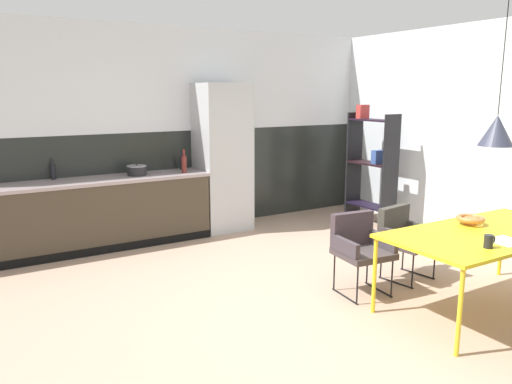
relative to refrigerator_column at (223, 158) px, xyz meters
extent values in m
plane|color=tan|center=(-0.57, -2.99, -1.03)|extent=(8.86, 8.86, 0.00)
cube|color=black|center=(-0.57, 0.36, -0.33)|extent=(6.52, 0.12, 1.40)
cube|color=silver|center=(-0.57, 0.36, 1.08)|extent=(6.52, 0.12, 1.40)
cube|color=#3F3528|center=(-2.02, 0.00, -0.61)|extent=(3.32, 0.60, 0.84)
cube|color=#9E8E8F|center=(-2.02, 0.00, -0.17)|extent=(3.35, 0.63, 0.04)
cube|color=black|center=(-2.02, -0.30, -0.98)|extent=(3.32, 0.01, 0.10)
cube|color=#ADAFB2|center=(0.00, 0.00, 0.00)|extent=(0.69, 0.60, 2.06)
cube|color=yellow|center=(0.78, -3.63, -0.32)|extent=(1.91, 0.96, 0.03)
cylinder|color=yellow|center=(-0.14, -3.19, -0.68)|extent=(0.04, 0.04, 0.69)
cylinder|color=yellow|center=(1.69, -3.19, -0.68)|extent=(0.04, 0.04, 0.69)
cylinder|color=gold|center=(-0.14, -4.07, -0.68)|extent=(0.04, 0.04, 0.69)
cube|color=#3D3535|center=(0.75, -2.77, -0.63)|extent=(0.55, 0.53, 0.06)
cube|color=#3A3730|center=(0.72, -2.57, -0.44)|extent=(0.46, 0.15, 0.33)
cube|color=#3C3932|center=(0.97, -2.74, -0.53)|extent=(0.12, 0.42, 0.14)
cube|color=#3E3536|center=(0.53, -2.81, -0.53)|extent=(0.12, 0.42, 0.14)
cylinder|color=black|center=(0.98, -2.93, -0.85)|extent=(0.02, 0.02, 0.37)
cylinder|color=black|center=(0.58, -2.99, -0.85)|extent=(0.02, 0.02, 0.37)
cylinder|color=black|center=(0.92, -2.55, -0.85)|extent=(0.02, 0.02, 0.37)
cylinder|color=black|center=(0.52, -2.62, -0.85)|extent=(0.02, 0.02, 0.37)
cylinder|color=black|center=(0.95, -2.74, -1.02)|extent=(0.08, 0.41, 0.02)
cylinder|color=black|center=(0.55, -2.80, -1.02)|extent=(0.08, 0.41, 0.02)
cube|color=#3D3535|center=(0.07, -2.83, -0.62)|extent=(0.53, 0.51, 0.06)
cube|color=#392E33|center=(0.09, -2.63, -0.42)|extent=(0.46, 0.13, 0.33)
cube|color=#3D363A|center=(0.28, -2.85, -0.52)|extent=(0.09, 0.42, 0.14)
cube|color=#393237|center=(-0.15, -2.80, -0.52)|extent=(0.09, 0.42, 0.14)
cylinder|color=black|center=(0.24, -3.04, -0.84)|extent=(0.02, 0.02, 0.38)
cylinder|color=black|center=(-0.15, -3.00, -0.84)|extent=(0.02, 0.02, 0.38)
cylinder|color=black|center=(0.28, -2.66, -0.84)|extent=(0.02, 0.02, 0.38)
cylinder|color=black|center=(-0.11, -2.62, -0.84)|extent=(0.02, 0.02, 0.38)
cylinder|color=black|center=(0.26, -2.85, -1.02)|extent=(0.06, 0.41, 0.02)
cylinder|color=black|center=(-0.13, -2.81, -1.02)|extent=(0.06, 0.41, 0.02)
cylinder|color=#B2662D|center=(0.84, -3.40, -0.27)|extent=(0.11, 0.11, 0.07)
torus|color=#B76A34|center=(0.84, -3.40, -0.25)|extent=(0.26, 0.26, 0.05)
cube|color=white|center=(0.56, -3.90, -0.30)|extent=(0.12, 0.23, 0.01)
cube|color=white|center=(0.68, -3.90, -0.30)|extent=(0.12, 0.23, 0.01)
cube|color=beige|center=(0.62, -3.90, -0.29)|extent=(0.01, 0.24, 0.00)
cylinder|color=black|center=(0.34, -3.93, -0.25)|extent=(0.07, 0.07, 0.11)
torus|color=black|center=(0.39, -3.93, -0.25)|extent=(0.07, 0.01, 0.07)
cylinder|color=black|center=(-1.23, 0.02, -0.09)|extent=(0.25, 0.25, 0.12)
cylinder|color=gray|center=(-1.23, 0.02, -0.03)|extent=(0.25, 0.25, 0.01)
sphere|color=black|center=(-1.23, 0.02, -0.01)|extent=(0.02, 0.02, 0.02)
cylinder|color=black|center=(-0.55, 0.17, -0.06)|extent=(0.06, 0.06, 0.18)
cylinder|color=black|center=(-0.55, 0.17, 0.08)|extent=(0.03, 0.03, 0.09)
cylinder|color=maroon|center=(-0.62, -0.09, -0.04)|extent=(0.07, 0.07, 0.22)
cylinder|color=maroon|center=(-0.62, -0.09, 0.12)|extent=(0.03, 0.03, 0.09)
cylinder|color=black|center=(-2.21, 0.23, -0.06)|extent=(0.06, 0.06, 0.19)
cylinder|color=black|center=(-2.21, 0.23, 0.07)|extent=(0.03, 0.03, 0.06)
cube|color=black|center=(2.08, -0.40, -0.21)|extent=(0.30, 0.03, 1.63)
cube|color=black|center=(2.08, -1.17, -0.21)|extent=(0.30, 0.03, 1.63)
cube|color=black|center=(2.08, -0.79, -0.78)|extent=(0.30, 0.75, 0.02)
cube|color=black|center=(2.08, -0.79, -0.14)|extent=(0.30, 0.75, 0.02)
cube|color=#334C8C|center=(2.08, -0.91, -0.03)|extent=(0.18, 0.10, 0.20)
cube|color=black|center=(2.08, -0.79, 0.50)|extent=(0.30, 0.75, 0.02)
cube|color=#B73833|center=(2.08, -0.55, 0.62)|extent=(0.18, 0.10, 0.21)
cylinder|color=black|center=(0.78, -3.62, 1.22)|extent=(0.01, 0.01, 1.01)
cone|color=#2B2E3D|center=(0.78, -3.62, 0.58)|extent=(0.29, 0.29, 0.26)
camera|label=1|loc=(-3.18, -6.25, 0.91)|focal=35.12mm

